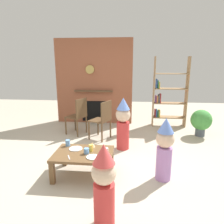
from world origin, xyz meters
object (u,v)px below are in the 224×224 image
object	(u,v)px
coffee_table	(84,156)
paper_plate_rear	(93,157)
paper_cup_near_left	(106,151)
child_by_the_chairs	(123,122)
dining_chair_left	(79,114)
paper_cup_near_right	(86,151)
potted_plant_tall	(201,121)
child_in_pink	(165,148)
child_with_cone_hat	(104,184)
paper_cup_center	(91,148)
birthday_cake_slice	(92,144)
paper_plate_front	(76,149)
dining_chair_middle	(103,118)
paper_cup_far_left	(68,143)
bookshelf	(167,95)

from	to	relation	value
coffee_table	paper_plate_rear	bearing A→B (deg)	-40.80
paper_cup_near_left	child_by_the_chairs	xyz separation A→B (m)	(0.21, 1.09, 0.14)
paper_plate_rear	dining_chair_left	bearing A→B (deg)	109.84
paper_cup_near_right	paper_plate_rear	world-z (taller)	paper_cup_near_right
coffee_table	potted_plant_tall	xyz separation A→B (m)	(2.40, 2.04, 0.06)
child_in_pink	child_with_cone_hat	bearing A→B (deg)	52.21
paper_cup_center	child_in_pink	size ratio (longest dim) A/B	0.11
coffee_table	birthday_cake_slice	xyz separation A→B (m)	(0.09, 0.23, 0.10)
child_by_the_chairs	paper_cup_near_left	bearing A→B (deg)	16.17
paper_plate_front	child_in_pink	xyz separation A→B (m)	(1.38, -0.11, 0.12)
child_with_cone_hat	dining_chair_left	world-z (taller)	child_with_cone_hat
paper_cup_center	dining_chair_middle	bearing A→B (deg)	90.77
coffee_table	paper_cup_center	xyz separation A→B (m)	(0.11, 0.07, 0.12)
paper_cup_near_left	child_with_cone_hat	xyz separation A→B (m)	(0.11, -1.00, 0.08)
dining_chair_middle	dining_chair_left	bearing A→B (deg)	1.93
paper_cup_center	dining_chair_left	world-z (taller)	dining_chair_left
paper_cup_center	potted_plant_tall	bearing A→B (deg)	40.66
paper_cup_far_left	child_with_cone_hat	bearing A→B (deg)	-57.76
dining_chair_left	paper_plate_front	bearing A→B (deg)	126.77
bookshelf	child_in_pink	world-z (taller)	bookshelf
paper_plate_rear	dining_chair_middle	distance (m)	1.74
child_with_cone_hat	child_by_the_chairs	size ratio (longest dim) A/B	0.89
paper_cup_far_left	dining_chair_middle	xyz separation A→B (m)	(0.40, 1.35, 0.08)
paper_cup_center	dining_chair_middle	distance (m)	1.52
paper_cup_near_right	dining_chair_middle	distance (m)	1.62
paper_cup_near_left	potted_plant_tall	bearing A→B (deg)	44.84
potted_plant_tall	paper_plate_rear	bearing A→B (deg)	-135.42
dining_chair_middle	potted_plant_tall	bearing A→B (deg)	-142.88
paper_cup_near_left	dining_chair_middle	world-z (taller)	dining_chair_middle
bookshelf	paper_cup_near_right	xyz separation A→B (m)	(-1.64, -2.83, -0.44)
child_by_the_chairs	dining_chair_left	bearing A→B (deg)	-97.62
dining_chair_left	birthday_cake_slice	bearing A→B (deg)	135.44
paper_cup_near_right	child_by_the_chairs	size ratio (longest dim) A/B	0.08
paper_cup_near_right	child_by_the_chairs	world-z (taller)	child_by_the_chairs
paper_cup_near_left	child_in_pink	size ratio (longest dim) A/B	0.09
child_in_pink	potted_plant_tall	bearing A→B (deg)	-120.24
bookshelf	child_in_pink	size ratio (longest dim) A/B	1.97
child_in_pink	dining_chair_left	bearing A→B (deg)	-46.58
paper_cup_near_left	paper_cup_far_left	bearing A→B (deg)	160.74
paper_cup_far_left	dining_chair_middle	bearing A→B (deg)	73.30
paper_plate_front	dining_chair_left	size ratio (longest dim) A/B	0.24
coffee_table	paper_cup_center	distance (m)	0.17
paper_cup_near_left	paper_plate_rear	world-z (taller)	paper_cup_near_left
coffee_table	bookshelf	bearing A→B (deg)	58.92
paper_cup_near_left	birthday_cake_slice	distance (m)	0.35
paper_cup_near_right	dining_chair_middle	size ratio (longest dim) A/B	0.09
paper_cup_near_right	child_in_pink	distance (m)	1.18
birthday_cake_slice	dining_chair_left	bearing A→B (deg)	111.54
paper_cup_center	paper_plate_front	world-z (taller)	paper_cup_center
coffee_table	paper_cup_near_right	xyz separation A→B (m)	(0.05, -0.03, 0.10)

